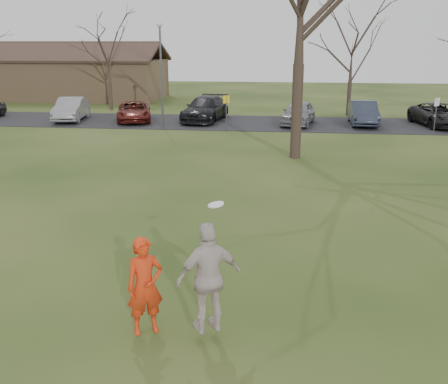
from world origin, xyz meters
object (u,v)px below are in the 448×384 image
Objects in this scene: car_6 at (439,115)px; lamp_post at (161,62)px; car_4 at (298,113)px; building at (53,77)px; car_3 at (205,109)px; car_1 at (71,109)px; catching_play at (209,278)px; car_2 at (134,111)px; car_5 at (363,113)px; player_defender at (145,286)px.

car_6 is 0.80× the size of lamp_post.
building is (-22.33, 13.41, 1.15)m from car_4.
car_3 is at bearing 168.78° from car_6.
building reaches higher than car_3.
catching_play is (13.01, -24.93, 0.42)m from car_1.
car_3 is 26.10m from catching_play.
catching_play is (8.72, -25.04, 0.54)m from car_2.
lamp_post is at bearing 178.87° from car_6.
car_3 is at bearing -3.77° from car_1.
lamp_post is (2.47, -2.22, 3.29)m from car_2.
car_5 is 0.90× the size of car_6.
car_5 is at bearing 76.30° from catching_play.
lamp_post reaches higher than car_4.
car_4 is (3.28, 24.78, -0.14)m from player_defender.
building reaches higher than car_1.
car_5 is 1.85× the size of catching_play.
building is (-16.20, 12.54, 1.10)m from car_3.
car_4 is 4.10m from car_5.
player_defender reaches higher than car_3.
car_5 reaches higher than car_2.
car_3 is (-2.86, 25.65, -0.09)m from player_defender.
car_1 is 1.00× the size of car_2.
car_5 is (14.89, 0.25, 0.10)m from car_2.
car_1 is 1.89× the size of catching_play.
car_1 reaches higher than car_6.
lamp_post reaches higher than car_2.
car_3 reaches higher than car_1.
car_6 is (19.53, 0.32, 0.05)m from car_2.
player_defender is at bearing -77.44° from lamp_post.
car_2 is 0.22× the size of building.
player_defender is 24.99m from car_4.
car_3 is 1.25× the size of car_4.
building is (-31.06, 12.96, 1.20)m from car_6.
catching_play is (-10.81, -25.35, 0.48)m from car_6.
catching_play reaches higher than car_5.
car_6 is at bearing -8.16° from car_1.
car_1 reaches higher than car_4.
car_4 reaches higher than car_6.
player_defender is at bearing -76.00° from car_3.
car_6 is 33.68m from building.
car_2 is (-7.52, 24.90, -0.24)m from player_defender.
car_6 reaches higher than car_2.
car_2 is 1.90× the size of catching_play.
car_6 is (12.00, 25.22, -0.19)m from player_defender.
car_1 is 9.00m from car_3.
car_4 is at bearing 85.22° from catching_play.
car_1 is at bearing -61.60° from building.
player_defender reaches higher than car_1.
car_4 is at bearing -30.98° from building.
car_2 is 1.03× the size of car_5.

